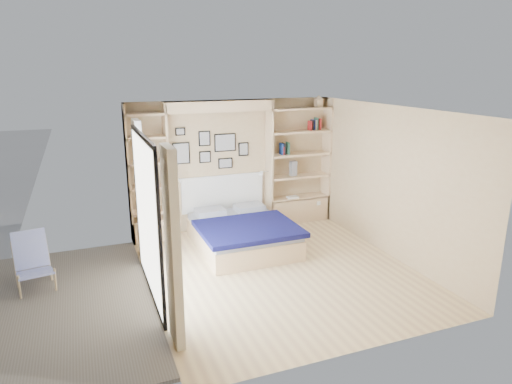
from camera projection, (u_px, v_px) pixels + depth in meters
name	position (u px, v px, depth m)	size (l,w,h in m)	color
ground	(279.00, 271.00, 7.16)	(4.50, 4.50, 0.00)	beige
room_shell	(225.00, 184.00, 8.10)	(4.50, 4.50, 4.50)	tan
bed	(242.00, 232.00, 8.03)	(1.64, 2.12, 1.07)	#E4BD89
photo_gallery	(210.00, 149.00, 8.57)	(1.48, 0.02, 0.82)	black
reading_lamps	(222.00, 176.00, 8.55)	(1.92, 0.12, 0.15)	silver
shelf_decor	(288.00, 140.00, 8.95)	(3.54, 0.23, 2.03)	#A51E1E
deck	(25.00, 314.00, 5.89)	(3.20, 4.00, 0.05)	#6D6151
deck_chair	(33.00, 262.00, 6.54)	(0.61, 0.87, 0.81)	tan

